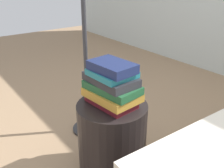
{
  "coord_description": "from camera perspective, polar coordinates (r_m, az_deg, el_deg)",
  "views": [
    {
      "loc": [
        0.98,
        -0.74,
        1.12
      ],
      "look_at": [
        0.0,
        0.0,
        0.57
      ],
      "focal_mm": 41.16,
      "sensor_mm": 36.0,
      "label": 1
    }
  ],
  "objects": [
    {
      "name": "book_ochre",
      "position": [
        1.37,
        -0.19,
        -2.39
      ],
      "size": [
        0.31,
        0.22,
        0.04
      ],
      "primitive_type": "cube",
      "rotation": [
        0.0,
        0.0,
        0.09
      ],
      "color": "#B7842D",
      "rests_on": "book_maroon"
    },
    {
      "name": "book_navy",
      "position": [
        1.3,
        0.04,
        3.82
      ],
      "size": [
        0.25,
        0.18,
        0.05
      ],
      "primitive_type": "cube",
      "rotation": [
        0.0,
        0.0,
        0.09
      ],
      "color": "#19234C",
      "rests_on": "book_teal"
    },
    {
      "name": "book_forest",
      "position": [
        1.35,
        0.06,
        -0.77
      ],
      "size": [
        0.32,
        0.21,
        0.04
      ],
      "primitive_type": "cube",
      "rotation": [
        0.0,
        0.0,
        0.14
      ],
      "color": "#1E512D",
      "rests_on": "book_ochre"
    },
    {
      "name": "book_maroon",
      "position": [
        1.4,
        -0.23,
        -3.8
      ],
      "size": [
        0.28,
        0.18,
        0.04
      ],
      "primitive_type": "cube",
      "rotation": [
        0.0,
        0.0,
        0.09
      ],
      "color": "maroon",
      "rests_on": "side_table"
    },
    {
      "name": "side_table",
      "position": [
        1.52,
        0.0,
        -12.11
      ],
      "size": [
        0.39,
        0.39,
        0.45
      ],
      "primitive_type": "cylinder",
      "color": "black",
      "rests_on": "ground_plane"
    },
    {
      "name": "book_teal",
      "position": [
        1.32,
        0.1,
        2.33
      ],
      "size": [
        0.23,
        0.2,
        0.03
      ],
      "primitive_type": "cube",
      "rotation": [
        0.0,
        0.0,
        0.05
      ],
      "color": "#1E727F",
      "rests_on": "book_charcoal"
    },
    {
      "name": "book_charcoal",
      "position": [
        1.34,
        -0.39,
        1.03
      ],
      "size": [
        0.29,
        0.19,
        0.04
      ],
      "primitive_type": "cube",
      "rotation": [
        0.0,
        0.0,
        0.04
      ],
      "color": "#28282D",
      "rests_on": "book_forest"
    }
  ]
}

